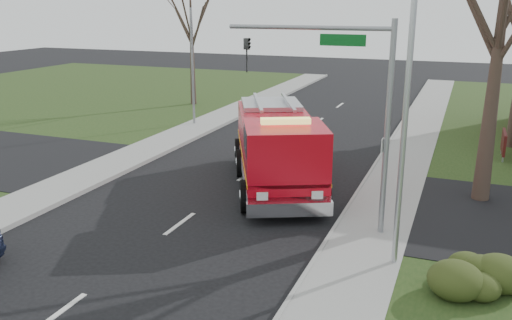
% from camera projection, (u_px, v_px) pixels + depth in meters
% --- Properties ---
extents(ground, '(120.00, 120.00, 0.00)m').
position_uv_depth(ground, '(180.00, 224.00, 18.40)').
color(ground, black).
rests_on(ground, ground).
extents(sidewalk_right, '(2.40, 80.00, 0.15)m').
position_uv_depth(sidewalk_right, '(362.00, 251.00, 16.21)').
color(sidewalk_right, gray).
rests_on(sidewalk_right, ground).
extents(sidewalk_left, '(2.40, 80.00, 0.15)m').
position_uv_depth(sidewalk_left, '(36.00, 199.00, 20.56)').
color(sidewalk_left, gray).
rests_on(sidewalk_left, ground).
extents(health_center_sign, '(0.12, 2.00, 1.40)m').
position_uv_depth(health_center_sign, '(504.00, 142.00, 25.65)').
color(health_center_sign, '#41100F').
rests_on(health_center_sign, ground).
extents(hedge_corner, '(2.80, 2.00, 0.90)m').
position_uv_depth(hedge_corner, '(462.00, 266.00, 14.19)').
color(hedge_corner, '#2A3914').
rests_on(hedge_corner, lawn_right).
extents(bare_tree_left, '(4.50, 4.50, 9.00)m').
position_uv_depth(bare_tree_left, '(191.00, 28.00, 38.26)').
color(bare_tree_left, '#34251E').
rests_on(bare_tree_left, ground).
extents(traffic_signal_mast, '(5.29, 0.18, 6.80)m').
position_uv_depth(traffic_signal_mast, '(347.00, 88.00, 16.61)').
color(traffic_signal_mast, gray).
rests_on(traffic_signal_mast, ground).
extents(streetlight_pole, '(1.48, 0.16, 8.40)m').
position_uv_depth(streetlight_pole, '(404.00, 109.00, 14.19)').
color(streetlight_pole, '#B7BABF').
rests_on(streetlight_pole, ground).
extents(utility_pole_far, '(0.14, 0.14, 7.00)m').
position_uv_depth(utility_pole_far, '(192.00, 68.00, 32.34)').
color(utility_pole_far, gray).
rests_on(utility_pole_far, ground).
extents(fire_engine, '(6.17, 8.83, 3.39)m').
position_uv_depth(fire_engine, '(277.00, 150.00, 21.78)').
color(fire_engine, red).
rests_on(fire_engine, ground).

